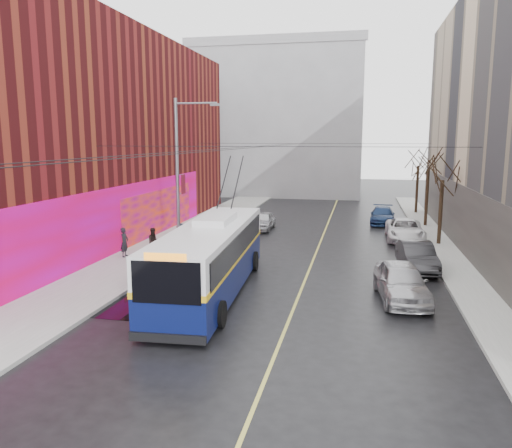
{
  "coord_description": "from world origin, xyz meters",
  "views": [
    {
      "loc": [
        3.96,
        -16.99,
        6.75
      ],
      "look_at": [
        -0.95,
        6.45,
        2.66
      ],
      "focal_mm": 35.0,
      "sensor_mm": 36.0,
      "label": 1
    }
  ],
  "objects_px": {
    "tree_near": "(443,168)",
    "streetlight_pole": "(180,173)",
    "following_car": "(262,221)",
    "tree_far": "(419,157)",
    "parked_car_b": "(417,256)",
    "parked_car_a": "(401,282)",
    "pedestrian_a": "(125,242)",
    "trolleybus": "(211,257)",
    "parked_car_d": "(383,215)",
    "pedestrian_b": "(154,242)",
    "pedestrian_c": "(181,236)",
    "parked_car_c": "(405,230)",
    "tree_mid": "(429,159)"
  },
  "relations": [
    {
      "from": "tree_far",
      "to": "pedestrian_a",
      "type": "bearing_deg",
      "value": -129.92
    },
    {
      "from": "streetlight_pole",
      "to": "pedestrian_c",
      "type": "distance_m",
      "value": 4.04
    },
    {
      "from": "parked_car_d",
      "to": "pedestrian_b",
      "type": "bearing_deg",
      "value": -129.29
    },
    {
      "from": "trolleybus",
      "to": "pedestrian_b",
      "type": "xyz_separation_m",
      "value": [
        -5.11,
        5.58,
        -0.67
      ]
    },
    {
      "from": "parked_car_a",
      "to": "pedestrian_b",
      "type": "relative_size",
      "value": 2.95
    },
    {
      "from": "streetlight_pole",
      "to": "tree_mid",
      "type": "bearing_deg",
      "value": 40.65
    },
    {
      "from": "parked_car_b",
      "to": "following_car",
      "type": "relative_size",
      "value": 1.14
    },
    {
      "from": "tree_near",
      "to": "streetlight_pole",
      "type": "bearing_deg",
      "value": -158.38
    },
    {
      "from": "parked_car_d",
      "to": "pedestrian_b",
      "type": "relative_size",
      "value": 2.88
    },
    {
      "from": "tree_far",
      "to": "parked_car_b",
      "type": "relative_size",
      "value": 1.47
    },
    {
      "from": "parked_car_d",
      "to": "pedestrian_b",
      "type": "distance_m",
      "value": 19.86
    },
    {
      "from": "tree_far",
      "to": "pedestrian_c",
      "type": "xyz_separation_m",
      "value": [
        -15.5,
        -19.04,
        -4.2
      ]
    },
    {
      "from": "tree_near",
      "to": "parked_car_d",
      "type": "bearing_deg",
      "value": 112.12
    },
    {
      "from": "tree_near",
      "to": "pedestrian_a",
      "type": "xyz_separation_m",
      "value": [
        -17.99,
        -7.5,
        -3.99
      ]
    },
    {
      "from": "parked_car_c",
      "to": "parked_car_d",
      "type": "relative_size",
      "value": 1.12
    },
    {
      "from": "streetlight_pole",
      "to": "following_car",
      "type": "distance_m",
      "value": 10.67
    },
    {
      "from": "tree_mid",
      "to": "pedestrian_a",
      "type": "bearing_deg",
      "value": -141.13
    },
    {
      "from": "tree_mid",
      "to": "pedestrian_c",
      "type": "distance_m",
      "value": 20.1
    },
    {
      "from": "tree_mid",
      "to": "tree_near",
      "type": "bearing_deg",
      "value": -90.0
    },
    {
      "from": "streetlight_pole",
      "to": "trolleybus",
      "type": "relative_size",
      "value": 0.72
    },
    {
      "from": "tree_near",
      "to": "pedestrian_b",
      "type": "bearing_deg",
      "value": -157.24
    },
    {
      "from": "parked_car_a",
      "to": "pedestrian_b",
      "type": "bearing_deg",
      "value": 152.58
    },
    {
      "from": "streetlight_pole",
      "to": "pedestrian_c",
      "type": "xyz_separation_m",
      "value": [
        -0.36,
        0.96,
        -3.9
      ]
    },
    {
      "from": "pedestrian_c",
      "to": "parked_car_d",
      "type": "bearing_deg",
      "value": -103.87
    },
    {
      "from": "tree_far",
      "to": "parked_car_b",
      "type": "distance_m",
      "value": 21.18
    },
    {
      "from": "tree_mid",
      "to": "parked_car_c",
      "type": "bearing_deg",
      "value": -109.34
    },
    {
      "from": "tree_mid",
      "to": "trolleybus",
      "type": "bearing_deg",
      "value": -120.23
    },
    {
      "from": "following_car",
      "to": "parked_car_b",
      "type": "bearing_deg",
      "value": -43.9
    },
    {
      "from": "tree_near",
      "to": "pedestrian_b",
      "type": "distance_m",
      "value": 18.31
    },
    {
      "from": "streetlight_pole",
      "to": "parked_car_b",
      "type": "height_order",
      "value": "streetlight_pole"
    },
    {
      "from": "tree_near",
      "to": "tree_mid",
      "type": "xyz_separation_m",
      "value": [
        0.0,
        7.0,
        0.28
      ]
    },
    {
      "from": "tree_mid",
      "to": "following_car",
      "type": "xyz_separation_m",
      "value": [
        -12.17,
        -3.64,
        -4.59
      ]
    },
    {
      "from": "tree_far",
      "to": "pedestrian_b",
      "type": "relative_size",
      "value": 4.09
    },
    {
      "from": "tree_near",
      "to": "following_car",
      "type": "height_order",
      "value": "tree_near"
    },
    {
      "from": "streetlight_pole",
      "to": "tree_mid",
      "type": "relative_size",
      "value": 1.35
    },
    {
      "from": "streetlight_pole",
      "to": "parked_car_c",
      "type": "xyz_separation_m",
      "value": [
        13.14,
        7.3,
        -4.13
      ]
    },
    {
      "from": "tree_near",
      "to": "parked_car_d",
      "type": "relative_size",
      "value": 1.38
    },
    {
      "from": "streetlight_pole",
      "to": "following_car",
      "type": "relative_size",
      "value": 2.3
    },
    {
      "from": "following_car",
      "to": "pedestrian_a",
      "type": "xyz_separation_m",
      "value": [
        -5.82,
        -10.86,
        0.32
      ]
    },
    {
      "from": "tree_near",
      "to": "parked_car_a",
      "type": "xyz_separation_m",
      "value": [
        -3.2,
        -11.85,
        -4.17
      ]
    },
    {
      "from": "tree_far",
      "to": "parked_car_c",
      "type": "xyz_separation_m",
      "value": [
        -2.0,
        -12.7,
        -4.42
      ]
    },
    {
      "from": "parked_car_d",
      "to": "pedestrian_c",
      "type": "distance_m",
      "value": 17.84
    },
    {
      "from": "streetlight_pole",
      "to": "parked_car_d",
      "type": "relative_size",
      "value": 1.95
    },
    {
      "from": "pedestrian_c",
      "to": "pedestrian_b",
      "type": "bearing_deg",
      "value": 92.31
    },
    {
      "from": "parked_car_b",
      "to": "pedestrian_a",
      "type": "relative_size",
      "value": 2.67
    },
    {
      "from": "tree_mid",
      "to": "parked_car_d",
      "type": "xyz_separation_m",
      "value": [
        -3.2,
        0.87,
        -4.58
      ]
    },
    {
      "from": "parked_car_a",
      "to": "pedestrian_a",
      "type": "height_order",
      "value": "pedestrian_a"
    },
    {
      "from": "pedestrian_a",
      "to": "parked_car_c",
      "type": "bearing_deg",
      "value": -61.53
    },
    {
      "from": "parked_car_c",
      "to": "following_car",
      "type": "relative_size",
      "value": 1.32
    },
    {
      "from": "tree_near",
      "to": "parked_car_a",
      "type": "distance_m",
      "value": 12.97
    }
  ]
}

